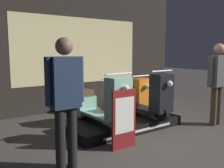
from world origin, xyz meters
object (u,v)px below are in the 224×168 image
at_px(scooter_backrow_1, 127,98).
at_px(person_left_browsing, 65,95).
at_px(scooter_backrow_0, 99,102).
at_px(person_right_browsing, 218,78).
at_px(scooter_display_left, 102,104).
at_px(scooter_display_right, 143,98).
at_px(price_sign_board, 124,119).

height_order(scooter_backrow_1, person_left_browsing, person_left_browsing).
height_order(scooter_backrow_0, person_right_browsing, person_right_browsing).
bearing_deg(scooter_display_left, scooter_display_right, 0.00).
relative_size(scooter_backrow_0, person_right_browsing, 0.95).
bearing_deg(scooter_display_right, scooter_backrow_1, 69.60).
xyz_separation_m(person_left_browsing, person_right_browsing, (3.40, 0.00, 0.00)).
height_order(scooter_display_left, price_sign_board, scooter_display_left).
relative_size(scooter_backrow_1, person_right_browsing, 0.95).
xyz_separation_m(person_left_browsing, price_sign_board, (1.04, 0.11, -0.50)).
relative_size(scooter_backrow_1, price_sign_board, 1.70).
height_order(scooter_display_left, person_left_browsing, person_left_browsing).
xyz_separation_m(scooter_display_right, scooter_backrow_0, (-0.46, 0.96, -0.19)).
relative_size(person_left_browsing, price_sign_board, 1.81).
distance_m(person_right_browsing, price_sign_board, 2.42).
bearing_deg(person_right_browsing, scooter_display_left, 158.08).
bearing_deg(scooter_backrow_0, scooter_display_right, -64.37).
xyz_separation_m(scooter_display_left, person_right_browsing, (2.26, -0.91, 0.41)).
bearing_deg(person_right_browsing, price_sign_board, 177.38).
relative_size(scooter_display_right, scooter_backrow_0, 1.00).
distance_m(scooter_display_left, person_right_browsing, 2.47).
xyz_separation_m(scooter_backrow_0, price_sign_board, (-0.68, -1.76, 0.09)).
bearing_deg(price_sign_board, person_left_browsing, -174.04).
bearing_deg(scooter_backrow_1, person_right_browsing, -65.17).
height_order(scooter_display_right, scooter_backrow_1, scooter_display_right).
distance_m(scooter_backrow_1, person_left_browsing, 3.21).
distance_m(scooter_display_left, person_left_browsing, 1.52).
bearing_deg(scooter_backrow_1, scooter_backrow_0, 180.00).
bearing_deg(person_right_browsing, person_left_browsing, -180.00).
relative_size(person_right_browsing, price_sign_board, 1.79).
xyz_separation_m(scooter_display_left, price_sign_board, (-0.11, -0.80, -0.09)).
height_order(person_left_browsing, price_sign_board, person_left_browsing).
height_order(scooter_backrow_0, person_left_browsing, person_left_browsing).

